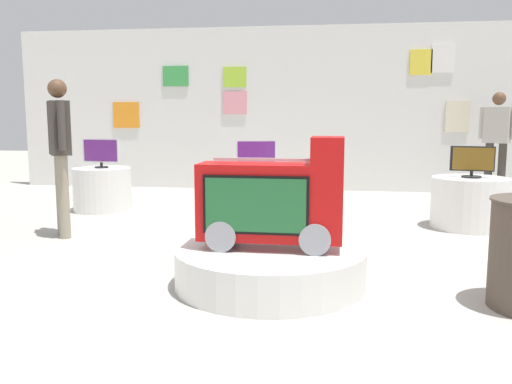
% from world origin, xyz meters
% --- Properties ---
extents(ground_plane, '(30.00, 30.00, 0.00)m').
position_xyz_m(ground_plane, '(0.00, 0.00, 0.00)').
color(ground_plane, '#B2ADA3').
extents(back_wall_display, '(10.91, 0.13, 2.89)m').
position_xyz_m(back_wall_display, '(-0.00, 5.37, 1.45)').
color(back_wall_display, silver).
rests_on(back_wall_display, ground).
extents(main_display_pedestal, '(1.50, 1.50, 0.30)m').
position_xyz_m(main_display_pedestal, '(-0.13, -0.27, 0.15)').
color(main_display_pedestal, silver).
rests_on(main_display_pedestal, ground).
extents(novelty_firetruck_tv, '(1.12, 0.42, 0.87)m').
position_xyz_m(novelty_firetruck_tv, '(-0.11, -0.27, 0.66)').
color(novelty_firetruck_tv, gray).
rests_on(novelty_firetruck_tv, main_display_pedestal).
extents(display_pedestal_left_rear, '(0.85, 0.85, 0.61)m').
position_xyz_m(display_pedestal_left_rear, '(-0.63, 2.57, 0.30)').
color(display_pedestal_left_rear, silver).
rests_on(display_pedestal_left_rear, ground).
extents(tv_on_left_rear, '(0.52, 0.16, 0.41)m').
position_xyz_m(tv_on_left_rear, '(-0.63, 2.56, 0.84)').
color(tv_on_left_rear, black).
rests_on(tv_on_left_rear, display_pedestal_left_rear).
extents(display_pedestal_center_rear, '(0.81, 0.81, 0.61)m').
position_xyz_m(display_pedestal_center_rear, '(-2.86, 2.80, 0.30)').
color(display_pedestal_center_rear, silver).
rests_on(display_pedestal_center_rear, ground).
extents(tv_on_center_rear, '(0.55, 0.18, 0.41)m').
position_xyz_m(tv_on_center_rear, '(-2.86, 2.80, 0.83)').
color(tv_on_center_rear, black).
rests_on(tv_on_center_rear, display_pedestal_center_rear).
extents(display_pedestal_right_rear, '(0.90, 0.90, 0.61)m').
position_xyz_m(display_pedestal_right_rear, '(1.98, 2.26, 0.30)').
color(display_pedestal_right_rear, silver).
rests_on(display_pedestal_right_rear, ground).
extents(tv_on_right_rear, '(0.49, 0.23, 0.37)m').
position_xyz_m(tv_on_right_rear, '(1.98, 2.25, 0.80)').
color(tv_on_right_rear, black).
rests_on(tv_on_right_rear, display_pedestal_right_rear).
extents(shopper_browsing_near_truck, '(0.38, 0.48, 1.72)m').
position_xyz_m(shopper_browsing_near_truck, '(-2.60, 1.16, 1.01)').
color(shopper_browsing_near_truck, gray).
rests_on(shopper_browsing_near_truck, ground).
extents(shopper_browsing_rear, '(0.48, 0.37, 1.69)m').
position_xyz_m(shopper_browsing_rear, '(2.88, 4.48, 1.00)').
color(shopper_browsing_rear, '#38332D').
rests_on(shopper_browsing_rear, ground).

